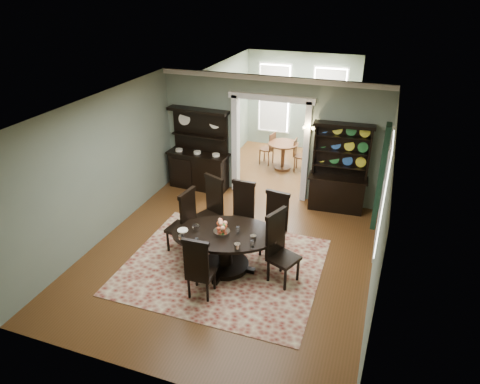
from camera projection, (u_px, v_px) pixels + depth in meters
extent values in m
cube|color=#5A3217|center=(227.00, 257.00, 8.54)|extent=(5.50, 6.00, 0.01)
cube|color=white|center=(225.00, 111.00, 7.17)|extent=(5.50, 6.00, 0.01)
cube|color=slate|center=(100.00, 170.00, 8.67)|extent=(0.01, 6.00, 3.00)
cube|color=slate|center=(382.00, 215.00, 7.04)|extent=(0.01, 6.00, 3.00)
cube|color=slate|center=(140.00, 292.00, 5.33)|extent=(5.50, 0.01, 3.00)
cube|color=slate|center=(202.00, 130.00, 10.92)|extent=(1.85, 0.01, 3.00)
cube|color=slate|center=(347.00, 147.00, 9.83)|extent=(1.85, 0.01, 3.00)
cube|color=slate|center=(272.00, 86.00, 9.81)|extent=(1.80, 0.01, 0.50)
cube|color=silver|center=(272.00, 78.00, 9.68)|extent=(5.50, 0.10, 0.12)
cube|color=#5A3217|center=(285.00, 167.00, 12.53)|extent=(3.50, 3.50, 0.01)
cube|color=white|center=(291.00, 62.00, 11.17)|extent=(3.50, 3.50, 0.01)
cube|color=slate|center=(229.00, 112.00, 12.36)|extent=(0.01, 3.50, 3.00)
cube|color=slate|center=(352.00, 124.00, 11.33)|extent=(0.01, 3.50, 3.00)
cube|color=slate|center=(301.00, 102.00, 13.32)|extent=(3.50, 0.01, 3.00)
cube|color=silver|center=(274.00, 98.00, 13.50)|extent=(1.05, 0.06, 2.20)
cube|color=silver|center=(328.00, 103.00, 13.00)|extent=(1.05, 0.06, 2.20)
cube|color=silver|center=(236.00, 143.00, 10.75)|extent=(0.14, 0.25, 2.50)
cube|color=silver|center=(306.00, 152.00, 10.22)|extent=(0.14, 0.25, 2.50)
cube|color=silver|center=(272.00, 97.00, 9.92)|extent=(2.08, 0.25, 0.14)
cube|color=white|center=(384.00, 194.00, 7.50)|extent=(0.02, 1.10, 2.00)
cube|color=silver|center=(383.00, 194.00, 7.50)|extent=(0.01, 1.22, 2.12)
cube|color=black|center=(381.00, 178.00, 8.10)|extent=(0.10, 0.35, 2.10)
cube|color=#B0872F|center=(310.00, 129.00, 9.87)|extent=(0.08, 0.05, 0.18)
sphere|color=#FFD88C|center=(304.00, 128.00, 9.73)|extent=(0.07, 0.07, 0.07)
sphere|color=#FFD88C|center=(313.00, 128.00, 9.67)|extent=(0.07, 0.07, 0.07)
cube|color=maroon|center=(223.00, 266.00, 8.27)|extent=(3.68, 3.15, 0.01)
ellipsoid|color=black|center=(225.00, 234.00, 7.90)|extent=(2.25, 1.72, 0.05)
cylinder|color=black|center=(225.00, 235.00, 7.92)|extent=(2.26, 2.26, 0.03)
cylinder|color=black|center=(226.00, 250.00, 8.06)|extent=(0.25, 0.25, 0.69)
cylinder|color=black|center=(226.00, 265.00, 8.22)|extent=(0.88, 0.88, 0.10)
cylinder|color=silver|center=(222.00, 232.00, 7.86)|extent=(0.31, 0.31, 0.06)
cube|color=black|center=(208.00, 217.00, 9.02)|extent=(0.62, 0.61, 0.06)
cube|color=black|center=(214.00, 196.00, 8.97)|extent=(0.46, 0.24, 0.81)
cube|color=black|center=(214.00, 178.00, 8.78)|extent=(0.50, 0.27, 0.08)
cylinder|color=black|center=(196.00, 227.00, 9.12)|extent=(0.05, 0.05, 0.48)
cylinder|color=black|center=(208.00, 233.00, 8.90)|extent=(0.05, 0.05, 0.48)
cylinder|color=black|center=(209.00, 220.00, 9.37)|extent=(0.05, 0.05, 0.48)
cylinder|color=black|center=(221.00, 226.00, 9.14)|extent=(0.05, 0.05, 0.48)
cube|color=black|center=(241.00, 222.00, 8.88)|extent=(0.46, 0.44, 0.06)
cube|color=black|center=(244.00, 200.00, 8.86)|extent=(0.46, 0.05, 0.78)
cube|color=black|center=(244.00, 183.00, 8.68)|extent=(0.50, 0.07, 0.08)
cylinder|color=black|center=(230.00, 234.00, 8.88)|extent=(0.05, 0.05, 0.46)
cylinder|color=black|center=(246.00, 237.00, 8.78)|extent=(0.05, 0.05, 0.46)
cylinder|color=black|center=(235.00, 225.00, 9.19)|extent=(0.05, 0.05, 0.46)
cylinder|color=black|center=(251.00, 228.00, 9.08)|extent=(0.05, 0.05, 0.46)
cube|color=black|center=(273.00, 234.00, 8.46)|extent=(0.51, 0.50, 0.06)
cube|color=black|center=(277.00, 212.00, 8.44)|extent=(0.46, 0.11, 0.78)
cube|color=black|center=(278.00, 194.00, 8.25)|extent=(0.51, 0.13, 0.08)
cylinder|color=black|center=(260.00, 246.00, 8.49)|extent=(0.05, 0.05, 0.46)
cylinder|color=black|center=(277.00, 250.00, 8.35)|extent=(0.05, 0.05, 0.46)
cylinder|color=black|center=(267.00, 237.00, 8.78)|extent=(0.05, 0.05, 0.46)
cylinder|color=black|center=(284.00, 241.00, 8.63)|extent=(0.05, 0.05, 0.46)
cube|color=black|center=(180.00, 229.00, 8.58)|extent=(0.53, 0.54, 0.06)
cube|color=black|center=(188.00, 213.00, 8.30)|extent=(0.12, 0.49, 0.83)
cube|color=black|center=(187.00, 193.00, 8.11)|extent=(0.14, 0.53, 0.08)
cylinder|color=black|center=(179.00, 232.00, 8.92)|extent=(0.05, 0.05, 0.49)
cylinder|color=black|center=(168.00, 241.00, 8.62)|extent=(0.05, 0.05, 0.49)
cylinder|color=black|center=(194.00, 236.00, 8.77)|extent=(0.05, 0.05, 0.49)
cylinder|color=black|center=(184.00, 246.00, 8.46)|extent=(0.05, 0.05, 0.49)
cube|color=black|center=(284.00, 259.00, 7.66)|extent=(0.62, 0.63, 0.06)
cube|color=black|center=(275.00, 234.00, 7.60)|extent=(0.24, 0.47, 0.83)
cube|color=black|center=(276.00, 214.00, 7.40)|extent=(0.28, 0.52, 0.09)
cylinder|color=black|center=(285.00, 279.00, 7.53)|extent=(0.05, 0.05, 0.49)
cylinder|color=black|center=(298.00, 269.00, 7.78)|extent=(0.05, 0.05, 0.49)
cylinder|color=black|center=(268.00, 270.00, 7.76)|extent=(0.05, 0.05, 0.49)
cylinder|color=black|center=(281.00, 261.00, 8.01)|extent=(0.05, 0.05, 0.49)
cube|color=black|center=(201.00, 274.00, 7.37)|extent=(0.45, 0.44, 0.06)
cube|color=black|center=(196.00, 262.00, 7.03)|extent=(0.44, 0.07, 0.74)
cube|color=black|center=(195.00, 243.00, 6.86)|extent=(0.48, 0.09, 0.08)
cylinder|color=black|center=(214.00, 279.00, 7.57)|extent=(0.05, 0.05, 0.44)
cylinder|color=black|center=(196.00, 276.00, 7.66)|extent=(0.05, 0.05, 0.44)
cylinder|color=black|center=(207.00, 292.00, 7.28)|extent=(0.05, 0.05, 0.44)
cylinder|color=black|center=(189.00, 288.00, 7.36)|extent=(0.05, 0.05, 0.44)
cube|color=black|center=(199.00, 171.00, 11.15)|extent=(1.52, 0.58, 0.94)
cube|color=black|center=(198.00, 154.00, 10.93)|extent=(1.61, 0.64, 0.05)
cube|color=black|center=(200.00, 130.00, 10.85)|extent=(1.50, 0.15, 1.10)
cube|color=black|center=(199.00, 136.00, 10.82)|extent=(1.46, 0.33, 0.04)
cube|color=black|center=(198.00, 111.00, 10.51)|extent=(1.60, 0.40, 0.07)
cube|color=black|center=(336.00, 194.00, 10.13)|extent=(1.29, 0.53, 0.81)
cube|color=black|center=(338.00, 178.00, 9.94)|extent=(1.38, 0.58, 0.04)
cube|color=black|center=(342.00, 150.00, 9.81)|extent=(1.26, 0.13, 1.23)
cube|color=black|center=(315.00, 148.00, 9.92)|extent=(0.06, 0.24, 1.26)
cube|color=black|center=(369.00, 155.00, 9.55)|extent=(0.06, 0.24, 1.26)
cube|color=black|center=(345.00, 125.00, 9.43)|extent=(1.37, 0.37, 0.07)
cube|color=black|center=(340.00, 166.00, 9.90)|extent=(1.27, 0.31, 0.03)
cube|color=black|center=(342.00, 152.00, 9.74)|extent=(1.27, 0.31, 0.03)
cube|color=black|center=(343.00, 137.00, 9.57)|extent=(1.27, 0.31, 0.03)
cylinder|color=#512F17|center=(283.00, 144.00, 12.09)|extent=(0.86, 0.86, 0.04)
cylinder|color=#512F17|center=(283.00, 156.00, 12.26)|extent=(0.11, 0.11, 0.75)
cylinder|color=#512F17|center=(282.00, 168.00, 12.42)|extent=(0.47, 0.47, 0.06)
cylinder|color=#512F17|center=(267.00, 149.00, 12.57)|extent=(0.41, 0.41, 0.04)
cube|color=#512F17|center=(272.00, 142.00, 12.37)|extent=(0.10, 0.37, 0.51)
cylinder|color=#512F17|center=(264.00, 154.00, 12.85)|extent=(0.04, 0.04, 0.46)
cylinder|color=#512F17|center=(260.00, 157.00, 12.63)|extent=(0.04, 0.04, 0.46)
cylinder|color=#512F17|center=(273.00, 156.00, 12.72)|extent=(0.04, 0.04, 0.46)
cylinder|color=#512F17|center=(268.00, 159.00, 12.50)|extent=(0.04, 0.04, 0.46)
cylinder|color=#512F17|center=(301.00, 156.00, 12.12)|extent=(0.39, 0.39, 0.04)
cube|color=#512F17|center=(295.00, 147.00, 12.06)|extent=(0.03, 0.35, 0.49)
cylinder|color=#512F17|center=(304.00, 166.00, 12.06)|extent=(0.04, 0.04, 0.44)
cylinder|color=#512F17|center=(306.00, 162.00, 12.29)|extent=(0.04, 0.04, 0.44)
cylinder|color=#512F17|center=(294.00, 165.00, 12.15)|extent=(0.04, 0.04, 0.44)
cylinder|color=#512F17|center=(297.00, 161.00, 12.38)|extent=(0.04, 0.04, 0.44)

